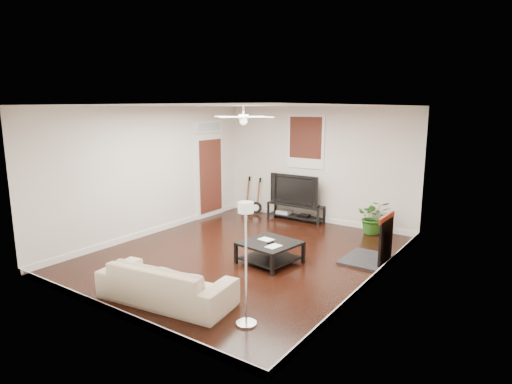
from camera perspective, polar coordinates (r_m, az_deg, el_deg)
room at (r=7.89m, az=-1.65°, el=1.32°), size 5.01×6.01×2.81m
brick_accent at (r=7.68m, az=18.11°, el=0.50°), size 0.02×2.20×2.80m
fireplace at (r=7.99m, az=15.72°, el=-5.92°), size 0.80×1.10×0.92m
window_back at (r=10.48m, az=6.69°, el=6.73°), size 1.00×0.06×1.30m
door_left at (r=10.90m, az=-6.19°, el=3.20°), size 0.08×1.00×2.50m
tv_stand at (r=10.66m, az=5.33°, el=-2.69°), size 1.46×0.39×0.41m
tv at (r=10.55m, az=5.44°, el=0.40°), size 1.31×0.17×0.75m
coffee_table at (r=7.74m, az=1.86°, el=-8.12°), size 1.04×1.04×0.39m
sofa at (r=6.37m, az=-11.96°, el=-11.75°), size 2.09×1.05×0.59m
floor_lamp at (r=5.41m, az=-1.35°, el=-9.74°), size 0.30×0.30×1.64m
potted_plant at (r=9.75m, az=15.52°, el=-3.24°), size 0.89×0.85×0.78m
guitar_left at (r=11.36m, az=-1.32°, el=-0.34°), size 0.32×0.24×0.96m
guitar_right at (r=11.14m, az=0.05°, el=-0.57°), size 0.34×0.27×0.96m
ceiling_fan at (r=7.77m, az=-1.70°, el=10.07°), size 1.24×1.24×0.32m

